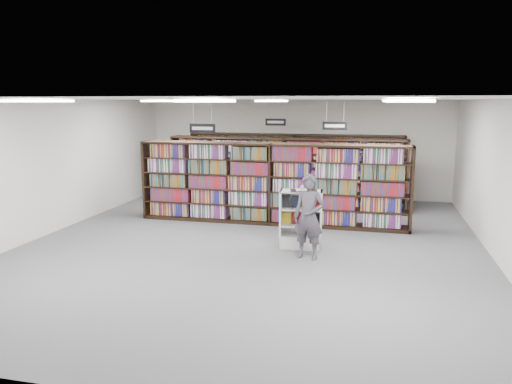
% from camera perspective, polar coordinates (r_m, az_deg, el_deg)
% --- Properties ---
extents(floor, '(12.00, 12.00, 0.00)m').
position_cam_1_polar(floor, '(11.22, -0.34, -6.00)').
color(floor, '#57575C').
rests_on(floor, ground).
extents(ceiling, '(10.00, 12.00, 0.10)m').
position_cam_1_polar(ceiling, '(10.76, -0.36, 10.58)').
color(ceiling, white).
rests_on(ceiling, wall_back).
extents(wall_back, '(10.00, 0.10, 3.20)m').
position_cam_1_polar(wall_back, '(16.72, 4.59, 4.97)').
color(wall_back, silver).
rests_on(wall_back, ground).
extents(wall_front, '(10.00, 0.10, 3.20)m').
position_cam_1_polar(wall_front, '(5.37, -15.94, -6.90)').
color(wall_front, silver).
rests_on(wall_front, ground).
extents(wall_left, '(0.10, 12.00, 3.20)m').
position_cam_1_polar(wall_left, '(13.00, -22.31, 2.70)').
color(wall_left, silver).
rests_on(wall_left, ground).
extents(wall_right, '(0.10, 12.00, 3.20)m').
position_cam_1_polar(wall_right, '(10.84, 26.26, 1.02)').
color(wall_right, silver).
rests_on(wall_right, ground).
extents(bookshelf_row_near, '(7.00, 0.60, 2.10)m').
position_cam_1_polar(bookshelf_row_near, '(12.89, 1.78, 0.94)').
color(bookshelf_row_near, black).
rests_on(bookshelf_row_near, floor).
extents(bookshelf_row_mid, '(7.00, 0.60, 2.10)m').
position_cam_1_polar(bookshelf_row_mid, '(14.83, 3.35, 2.16)').
color(bookshelf_row_mid, black).
rests_on(bookshelf_row_mid, floor).
extents(bookshelf_row_far, '(7.00, 0.60, 2.10)m').
position_cam_1_polar(bookshelf_row_far, '(16.49, 4.40, 2.98)').
color(bookshelf_row_far, black).
rests_on(bookshelf_row_far, floor).
extents(aisle_sign_left, '(0.65, 0.02, 0.80)m').
position_cam_1_polar(aisle_sign_left, '(12.17, -6.14, 7.34)').
color(aisle_sign_left, '#B2B2B7').
rests_on(aisle_sign_left, ceiling).
extents(aisle_sign_right, '(0.65, 0.02, 0.80)m').
position_cam_1_polar(aisle_sign_right, '(13.51, 8.99, 7.57)').
color(aisle_sign_right, '#B2B2B7').
rests_on(aisle_sign_right, ceiling).
extents(aisle_sign_center, '(0.65, 0.02, 0.80)m').
position_cam_1_polar(aisle_sign_center, '(15.76, 2.25, 8.07)').
color(aisle_sign_center, '#B2B2B7').
rests_on(aisle_sign_center, ceiling).
extents(troffer_front_left, '(0.60, 1.20, 0.04)m').
position_cam_1_polar(troffer_front_left, '(9.30, -23.66, 9.52)').
color(troffer_front_left, white).
rests_on(troffer_front_left, ceiling).
extents(troffer_front_center, '(0.60, 1.20, 0.04)m').
position_cam_1_polar(troffer_front_center, '(7.88, -5.66, 10.33)').
color(troffer_front_center, white).
rests_on(troffer_front_center, ceiling).
extents(troffer_front_right, '(0.60, 1.20, 0.04)m').
position_cam_1_polar(troffer_front_right, '(7.46, 17.03, 9.94)').
color(troffer_front_right, white).
rests_on(troffer_front_right, ceiling).
extents(troffer_back_left, '(0.60, 1.20, 0.04)m').
position_cam_1_polar(troffer_back_left, '(13.64, -10.81, 10.18)').
color(troffer_back_left, white).
rests_on(troffer_back_left, ceiling).
extents(troffer_back_center, '(0.60, 1.20, 0.04)m').
position_cam_1_polar(troffer_back_center, '(12.71, 1.83, 10.36)').
color(troffer_back_center, white).
rests_on(troffer_back_center, ceiling).
extents(troffer_back_right, '(0.60, 1.20, 0.04)m').
position_cam_1_polar(troffer_back_right, '(12.46, 15.69, 9.99)').
color(troffer_back_right, white).
rests_on(troffer_back_right, ceiling).
extents(endcap_display, '(0.94, 0.54, 1.27)m').
position_cam_1_polar(endcap_display, '(10.94, 5.13, -4.06)').
color(endcap_display, silver).
rests_on(endcap_display, floor).
extents(open_book, '(0.62, 0.43, 0.13)m').
position_cam_1_polar(open_book, '(10.67, 5.43, 0.29)').
color(open_book, black).
rests_on(open_book, endcap_display).
extents(shopper, '(0.70, 0.53, 1.72)m').
position_cam_1_polar(shopper, '(10.09, 6.04, -2.85)').
color(shopper, '#4D4751').
rests_on(shopper, floor).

